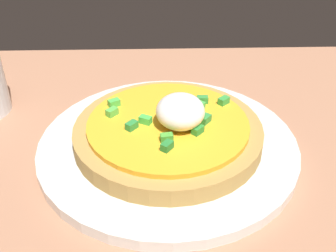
# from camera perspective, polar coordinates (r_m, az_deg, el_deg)

# --- Properties ---
(dining_table) EXTENTS (1.13, 0.72, 0.02)m
(dining_table) POSITION_cam_1_polar(r_m,az_deg,el_deg) (0.42, -5.97, -11.01)
(dining_table) COLOR #A57053
(dining_table) RESTS_ON ground
(plate) EXTENTS (0.29, 0.29, 0.01)m
(plate) POSITION_cam_1_polar(r_m,az_deg,el_deg) (0.46, 0.00, -2.72)
(plate) COLOR silver
(plate) RESTS_ON dining_table
(pizza) EXTENTS (0.21, 0.21, 0.06)m
(pizza) POSITION_cam_1_polar(r_m,az_deg,el_deg) (0.45, 0.14, -0.58)
(pizza) COLOR #B08644
(pizza) RESTS_ON plate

